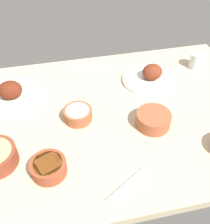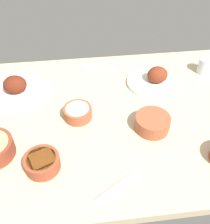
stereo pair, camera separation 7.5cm
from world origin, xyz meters
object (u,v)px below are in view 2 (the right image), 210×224
fork_loose (116,185)px  plate_near_viewer (18,88)px  spoon_loose (98,67)px  bowl_sauce (152,122)px  plate_center_main (154,79)px  water_tumbler (205,66)px  bowl_soup (42,162)px  bowl_cream (78,112)px

fork_loose → plate_near_viewer: bearing=-86.2°
spoon_loose → bowl_sauce: bearing=-49.2°
plate_near_viewer → plate_center_main: 63.14cm
water_tumbler → spoon_loose: (-52.30, 10.10, -3.49)cm
plate_center_main → water_tumbler: bearing=12.5°
bowl_soup → spoon_loose: 63.21cm
plate_near_viewer → bowl_soup: size_ratio=1.99×
bowl_soup → fork_loose: bowl_soup is taller
plate_center_main → bowl_cream: size_ratio=1.95×
bowl_soup → water_tumbler: size_ratio=1.58×
bowl_sauce → bowl_cream: bearing=161.2°
bowl_cream → water_tumbler: size_ratio=1.50×
bowl_soup → fork_loose: size_ratio=0.68×
plate_near_viewer → spoon_loose: size_ratio=1.38×
spoon_loose → plate_center_main: bearing=-13.4°
plate_near_viewer → plate_center_main: bearing=-0.9°
plate_near_viewer → bowl_sauce: size_ratio=1.78×
fork_loose → water_tumbler: bearing=-163.7°
plate_near_viewer → plate_center_main: size_ratio=1.07×
bowl_sauce → fork_loose: size_ratio=0.77×
plate_center_main → bowl_soup: bearing=-140.2°
bowl_cream → water_tumbler: water_tumbler is taller
plate_near_viewer → bowl_cream: bearing=-36.0°
bowl_sauce → water_tumbler: water_tumbler is taller
fork_loose → spoon_loose: (0.83, 68.40, 0.00)cm
plate_near_viewer → water_tumbler: size_ratio=3.15×
water_tumbler → spoon_loose: water_tumbler is taller
bowl_cream → spoon_loose: bearing=71.1°
plate_center_main → water_tumbler: (27.35, 6.08, 1.27)cm
bowl_soup → bowl_cream: bearing=60.4°
plate_near_viewer → fork_loose: plate_near_viewer is taller
plate_near_viewer → spoon_loose: (38.19, 15.20, -2.35)cm
plate_near_viewer → water_tumbler: (90.49, 5.10, 1.14)cm
plate_near_viewer → fork_loose: bearing=-54.9°
water_tumbler → spoon_loose: bearing=169.1°
plate_center_main → fork_loose: bearing=-116.3°
plate_center_main → bowl_sauce: bearing=-105.5°
bowl_cream → water_tumbler: 68.56cm
plate_near_viewer → water_tumbler: plate_near_viewer is taller
bowl_soup → bowl_cream: (13.38, 23.51, -0.14)cm
bowl_sauce → water_tumbler: (35.14, 34.17, 0.70)cm
bowl_sauce → bowl_soup: bearing=-162.1°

